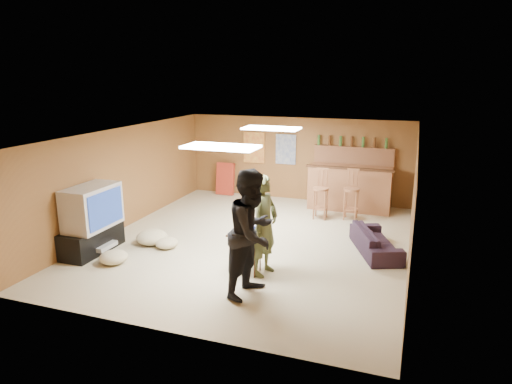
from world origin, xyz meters
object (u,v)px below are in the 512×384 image
(bar_counter, at_px, (349,188))
(person_olive, at_px, (264,225))
(tray_table, at_px, (246,253))
(sofa, at_px, (376,241))
(tv_body, at_px, (92,207))
(person_black, at_px, (252,233))

(bar_counter, xyz_separation_m, person_olive, (-0.82, -4.28, 0.31))
(person_olive, distance_m, tray_table, 0.59)
(bar_counter, xyz_separation_m, sofa, (0.89, -2.69, -0.32))
(tv_body, relative_size, sofa, 0.70)
(sofa, bearing_deg, person_black, 122.94)
(sofa, bearing_deg, tray_table, 107.87)
(tray_table, bearing_deg, person_olive, 14.52)
(bar_counter, height_order, sofa, bar_counter)
(bar_counter, bearing_deg, person_olive, -100.86)
(bar_counter, height_order, person_olive, person_olive)
(person_olive, xyz_separation_m, sofa, (1.71, 1.59, -0.63))
(bar_counter, distance_m, person_black, 5.10)
(person_black, bearing_deg, sofa, -21.80)
(bar_counter, bearing_deg, tray_table, -104.34)
(tv_body, relative_size, person_black, 0.56)
(person_black, bearing_deg, tv_body, 93.72)
(tv_body, xyz_separation_m, tray_table, (3.04, 0.09, -0.54))
(bar_counter, bearing_deg, tv_body, -133.00)
(sofa, distance_m, tray_table, 2.61)
(person_black, bearing_deg, bar_counter, 4.83)
(tv_body, bearing_deg, bar_counter, 47.00)
(person_olive, bearing_deg, tray_table, 117.14)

